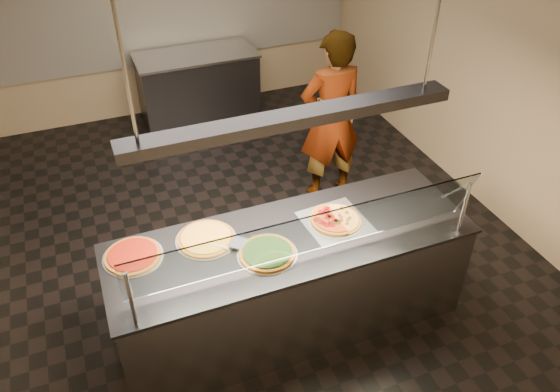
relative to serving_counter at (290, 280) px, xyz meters
name	(u,v)px	position (x,y,z in m)	size (l,w,h in m)	color
ground	(253,229)	(0.11, 1.26, -0.48)	(5.00, 6.00, 0.02)	black
wall_back	(172,0)	(0.11, 4.27, 1.03)	(5.00, 0.02, 3.00)	#998662
wall_front	(458,367)	(0.11, -1.75, 1.03)	(5.00, 0.02, 3.00)	#998662
wall_right	(482,57)	(2.62, 1.26, 1.03)	(0.02, 6.00, 3.00)	#998662
tile_band	(175,16)	(0.11, 4.24, 0.83)	(4.90, 0.02, 1.20)	silver
serving_counter	(290,280)	(0.00, 0.00, 0.00)	(2.83, 0.94, 0.93)	#B7B7BC
sneeze_guard	(311,235)	(0.00, -0.34, 0.76)	(2.59, 0.18, 0.54)	#B7B7BC
perforated_tray	(335,221)	(0.39, 0.04, 0.47)	(0.51, 0.51, 0.01)	silver
half_pizza_pepperoni	(324,221)	(0.30, 0.04, 0.50)	(0.23, 0.41, 0.05)	brown
half_pizza_sausage	(346,216)	(0.49, 0.04, 0.49)	(0.23, 0.41, 0.04)	brown
pizza_spinach	(267,253)	(-0.24, -0.11, 0.48)	(0.45, 0.45, 0.03)	silver
pizza_cheese	(206,238)	(-0.61, 0.21, 0.48)	(0.46, 0.46, 0.03)	silver
pizza_tomato	(133,255)	(-1.16, 0.23, 0.48)	(0.44, 0.44, 0.03)	silver
pizza_spatula	(227,244)	(-0.49, 0.07, 0.49)	(0.29, 0.17, 0.02)	#B7B7BC
prep_table	(198,87)	(0.24, 3.81, 0.00)	(1.57, 0.74, 0.93)	#2F2F33
worker	(331,118)	(1.10, 1.57, 0.47)	(0.69, 0.45, 1.88)	#47424C
heat_lamp_housing	(293,119)	(0.00, 0.00, 1.48)	(2.30, 0.18, 0.08)	#2F2F33
lamp_rod_left	(123,62)	(-1.00, 0.00, 2.03)	(0.02, 0.02, 1.01)	#B7B7BC
lamp_rod_right	(437,16)	(1.00, 0.00, 2.03)	(0.02, 0.02, 1.01)	#B7B7BC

